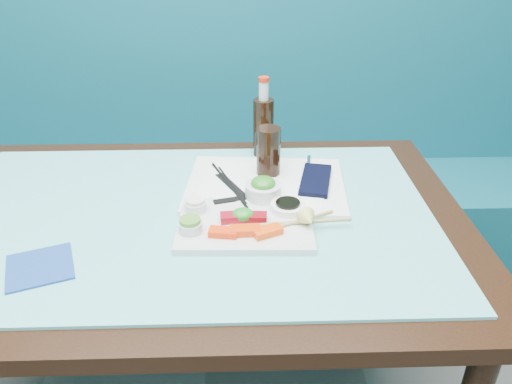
{
  "coord_description": "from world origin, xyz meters",
  "views": [
    {
      "loc": [
        0.14,
        0.4,
        1.41
      ],
      "look_at": [
        0.17,
        1.48,
        0.8
      ],
      "focal_mm": 35.0,
      "sensor_mm": 36.0,
      "label": 1
    }
  ],
  "objects_px": {
    "cola_glass": "(268,151)",
    "serving_tray": "(266,185)",
    "sashimi_plate": "(245,224)",
    "seaweed_bowl": "(263,191)",
    "booth_bench": "(210,186)",
    "blue_napkin": "(40,267)",
    "cola_bottle_body": "(263,128)",
    "dining_table": "(189,243)"
  },
  "relations": [
    {
      "from": "cola_bottle_body",
      "to": "seaweed_bowl",
      "type": "bearing_deg",
      "value": -92.56
    },
    {
      "from": "serving_tray",
      "to": "seaweed_bowl",
      "type": "xyz_separation_m",
      "value": [
        -0.01,
        -0.07,
        0.03
      ]
    },
    {
      "from": "booth_bench",
      "to": "cola_bottle_body",
      "type": "relative_size",
      "value": 17.21
    },
    {
      "from": "booth_bench",
      "to": "dining_table",
      "type": "relative_size",
      "value": 2.14
    },
    {
      "from": "dining_table",
      "to": "serving_tray",
      "type": "distance_m",
      "value": 0.26
    },
    {
      "from": "cola_glass",
      "to": "serving_tray",
      "type": "bearing_deg",
      "value": -100.3
    },
    {
      "from": "booth_bench",
      "to": "serving_tray",
      "type": "relative_size",
      "value": 7.16
    },
    {
      "from": "dining_table",
      "to": "seaweed_bowl",
      "type": "distance_m",
      "value": 0.23
    },
    {
      "from": "cola_bottle_body",
      "to": "serving_tray",
      "type": "bearing_deg",
      "value": -90.8
    },
    {
      "from": "sashimi_plate",
      "to": "cola_bottle_body",
      "type": "distance_m",
      "value": 0.42
    },
    {
      "from": "cola_glass",
      "to": "blue_napkin",
      "type": "bearing_deg",
      "value": -142.39
    },
    {
      "from": "serving_tray",
      "to": "blue_napkin",
      "type": "xyz_separation_m",
      "value": [
        -0.49,
        -0.33,
        -0.01
      ]
    },
    {
      "from": "serving_tray",
      "to": "cola_glass",
      "type": "distance_m",
      "value": 0.09
    },
    {
      "from": "booth_bench",
      "to": "cola_glass",
      "type": "distance_m",
      "value": 0.84
    },
    {
      "from": "sashimi_plate",
      "to": "blue_napkin",
      "type": "relative_size",
      "value": 2.38
    },
    {
      "from": "seaweed_bowl",
      "to": "cola_glass",
      "type": "bearing_deg",
      "value": 81.25
    },
    {
      "from": "cola_glass",
      "to": "blue_napkin",
      "type": "distance_m",
      "value": 0.64
    },
    {
      "from": "booth_bench",
      "to": "dining_table",
      "type": "xyz_separation_m",
      "value": [
        0.0,
        -0.84,
        0.29
      ]
    },
    {
      "from": "cola_bottle_body",
      "to": "cola_glass",
      "type": "bearing_deg",
      "value": -87.51
    },
    {
      "from": "booth_bench",
      "to": "sashimi_plate",
      "type": "bearing_deg",
      "value": -80.9
    },
    {
      "from": "cola_bottle_body",
      "to": "blue_napkin",
      "type": "bearing_deg",
      "value": -132.12
    },
    {
      "from": "booth_bench",
      "to": "cola_bottle_body",
      "type": "xyz_separation_m",
      "value": [
        0.21,
        -0.5,
        0.47
      ]
    },
    {
      "from": "seaweed_bowl",
      "to": "blue_napkin",
      "type": "xyz_separation_m",
      "value": [
        -0.48,
        -0.26,
        -0.03
      ]
    },
    {
      "from": "booth_bench",
      "to": "dining_table",
      "type": "height_order",
      "value": "booth_bench"
    },
    {
      "from": "serving_tray",
      "to": "cola_bottle_body",
      "type": "relative_size",
      "value": 2.4
    },
    {
      "from": "sashimi_plate",
      "to": "serving_tray",
      "type": "height_order",
      "value": "same"
    },
    {
      "from": "booth_bench",
      "to": "cola_bottle_body",
      "type": "bearing_deg",
      "value": -67.64
    },
    {
      "from": "serving_tray",
      "to": "seaweed_bowl",
      "type": "bearing_deg",
      "value": -92.89
    },
    {
      "from": "serving_tray",
      "to": "cola_glass",
      "type": "bearing_deg",
      "value": 84.4
    },
    {
      "from": "sashimi_plate",
      "to": "seaweed_bowl",
      "type": "bearing_deg",
      "value": 69.41
    },
    {
      "from": "sashimi_plate",
      "to": "cola_bottle_body",
      "type": "xyz_separation_m",
      "value": [
        0.06,
        0.41,
        0.08
      ]
    },
    {
      "from": "serving_tray",
      "to": "sashimi_plate",
      "type": "bearing_deg",
      "value": -102.07
    },
    {
      "from": "sashimi_plate",
      "to": "cola_bottle_body",
      "type": "bearing_deg",
      "value": 83.26
    },
    {
      "from": "blue_napkin",
      "to": "booth_bench",
      "type": "bearing_deg",
      "value": 74.58
    },
    {
      "from": "booth_bench",
      "to": "seaweed_bowl",
      "type": "height_order",
      "value": "booth_bench"
    },
    {
      "from": "cola_glass",
      "to": "seaweed_bowl",
      "type": "bearing_deg",
      "value": -98.75
    },
    {
      "from": "seaweed_bowl",
      "to": "cola_bottle_body",
      "type": "distance_m",
      "value": 0.3
    },
    {
      "from": "sashimi_plate",
      "to": "blue_napkin",
      "type": "bearing_deg",
      "value": -160.32
    },
    {
      "from": "dining_table",
      "to": "cola_bottle_body",
      "type": "relative_size",
      "value": 8.03
    },
    {
      "from": "dining_table",
      "to": "sashimi_plate",
      "type": "xyz_separation_m",
      "value": [
        0.15,
        -0.07,
        0.1
      ]
    },
    {
      "from": "blue_napkin",
      "to": "serving_tray",
      "type": "bearing_deg",
      "value": 33.99
    },
    {
      "from": "seaweed_bowl",
      "to": "blue_napkin",
      "type": "distance_m",
      "value": 0.55
    }
  ]
}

